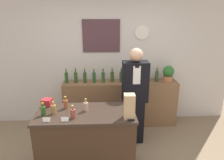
{
  "coord_description": "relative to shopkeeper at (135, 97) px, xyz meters",
  "views": [
    {
      "loc": [
        -0.11,
        -2.03,
        2.19
      ],
      "look_at": [
        0.04,
        1.1,
        1.18
      ],
      "focal_mm": 32.0,
      "sensor_mm": 36.0,
      "label": 1
    }
  ],
  "objects": [
    {
      "name": "shelf_bottle_3",
      "position": [
        -0.72,
        0.59,
        0.2
      ],
      "size": [
        0.07,
        0.07,
        0.3
      ],
      "color": "#27552A",
      "rests_on": "back_shelf"
    },
    {
      "name": "shelf_bottle_6",
      "position": [
        -0.18,
        0.61,
        0.2
      ],
      "size": [
        0.07,
        0.07,
        0.3
      ],
      "color": "#2E4F29",
      "rests_on": "back_shelf"
    },
    {
      "name": "display_counter",
      "position": [
        -0.79,
        -0.69,
        -0.38
      ],
      "size": [
        1.35,
        0.65,
        0.93
      ],
      "color": "#382619",
      "rests_on": "ground_plane"
    },
    {
      "name": "tape_dispenser",
      "position": [
        -0.19,
        -0.94,
        0.11
      ],
      "size": [
        0.09,
        0.06,
        0.07
      ],
      "color": "black",
      "rests_on": "display_counter"
    },
    {
      "name": "gift_box",
      "position": [
        -1.37,
        -0.44,
        0.13
      ],
      "size": [
        0.16,
        0.15,
        0.1
      ],
      "color": "maroon",
      "rests_on": "display_counter"
    },
    {
      "name": "shelf_bottle_8",
      "position": [
        0.18,
        0.6,
        0.2
      ],
      "size": [
        0.07,
        0.07,
        0.3
      ],
      "color": "#294F25",
      "rests_on": "back_shelf"
    },
    {
      "name": "shelf_bottle_9",
      "position": [
        0.36,
        0.61,
        0.2
      ],
      "size": [
        0.07,
        0.07,
        0.3
      ],
      "color": "#2D5720",
      "rests_on": "back_shelf"
    },
    {
      "name": "shelf_bottle_7",
      "position": [
        0.0,
        0.6,
        0.2
      ],
      "size": [
        0.07,
        0.07,
        0.3
      ],
      "color": "#2C5222",
      "rests_on": "back_shelf"
    },
    {
      "name": "paper_bag",
      "position": [
        -0.22,
        -0.89,
        0.25
      ],
      "size": [
        0.14,
        0.13,
        0.33
      ],
      "color": "tan",
      "rests_on": "display_counter"
    },
    {
      "name": "price_card_right",
      "position": [
        -1.03,
        -0.93,
        0.11
      ],
      "size": [
        0.09,
        0.02,
        0.06
      ],
      "color": "white",
      "rests_on": "display_counter"
    },
    {
      "name": "shelf_bottle_1",
      "position": [
        -1.08,
        0.61,
        0.2
      ],
      "size": [
        0.07,
        0.07,
        0.3
      ],
      "color": "#284F1F",
      "rests_on": "back_shelf"
    },
    {
      "name": "counter_bottle_3",
      "position": [
        -0.94,
        -0.85,
        0.15
      ],
      "size": [
        0.06,
        0.06,
        0.18
      ],
      "color": "brown",
      "rests_on": "display_counter"
    },
    {
      "name": "back_shelf",
      "position": [
        -0.19,
        0.6,
        -0.38
      ],
      "size": [
        2.29,
        0.38,
        0.93
      ],
      "color": "brown",
      "rests_on": "ground_plane"
    },
    {
      "name": "counter_bottle_1",
      "position": [
        -1.21,
        -0.71,
        0.15
      ],
      "size": [
        0.06,
        0.06,
        0.18
      ],
      "color": "olive",
      "rests_on": "display_counter"
    },
    {
      "name": "counter_bottle_2",
      "position": [
        -1.08,
        -0.55,
        0.15
      ],
      "size": [
        0.06,
        0.06,
        0.18
      ],
      "color": "brown",
      "rests_on": "display_counter"
    },
    {
      "name": "shelf_bottle_4",
      "position": [
        -0.54,
        0.59,
        0.2
      ],
      "size": [
        0.07,
        0.07,
        0.3
      ],
      "color": "#325728",
      "rests_on": "back_shelf"
    },
    {
      "name": "counter_bottle_4",
      "position": [
        -0.79,
        -0.64,
        0.15
      ],
      "size": [
        0.06,
        0.06,
        0.18
      ],
      "color": "tan",
      "rests_on": "display_counter"
    },
    {
      "name": "back_wall",
      "position": [
        -0.44,
        0.85,
        0.51
      ],
      "size": [
        5.2,
        0.09,
        2.7
      ],
      "color": "silver",
      "rests_on": "ground_plane"
    },
    {
      "name": "shelf_bottle_10",
      "position": [
        0.54,
        0.62,
        0.2
      ],
      "size": [
        0.07,
        0.07,
        0.3
      ],
      "color": "#2E4A2A",
      "rests_on": "back_shelf"
    },
    {
      "name": "price_card_left",
      "position": [
        -1.26,
        -0.93,
        0.11
      ],
      "size": [
        0.09,
        0.02,
        0.06
      ],
      "color": "white",
      "rests_on": "display_counter"
    },
    {
      "name": "counter_bottle_0",
      "position": [
        -1.34,
        -0.75,
        0.15
      ],
      "size": [
        0.06,
        0.06,
        0.18
      ],
      "color": "#2C501C",
      "rests_on": "display_counter"
    },
    {
      "name": "shopkeeper",
      "position": [
        0.0,
        0.0,
        0.0
      ],
      "size": [
        0.43,
        0.27,
        1.7
      ],
      "color": "black",
      "rests_on": "ground_plane"
    },
    {
      "name": "potted_plant",
      "position": [
        0.76,
        0.58,
        0.25
      ],
      "size": [
        0.22,
        0.22,
        0.32
      ],
      "color": "#B27047",
      "rests_on": "back_shelf"
    },
    {
      "name": "shelf_bottle_0",
      "position": [
        -1.26,
        0.59,
        0.2
      ],
      "size": [
        0.07,
        0.07,
        0.3
      ],
      "color": "#264B22",
      "rests_on": "back_shelf"
    },
    {
      "name": "shelf_bottle_5",
      "position": [
        -0.36,
        0.61,
        0.2
      ],
      "size": [
        0.07,
        0.07,
        0.3
      ],
      "color": "#344D1C",
      "rests_on": "back_shelf"
    },
    {
      "name": "shelf_bottle_2",
      "position": [
        -0.9,
        0.59,
        0.2
      ],
      "size": [
        0.07,
        0.07,
        0.3
      ],
      "color": "#2D4B25",
      "rests_on": "back_shelf"
    }
  ]
}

